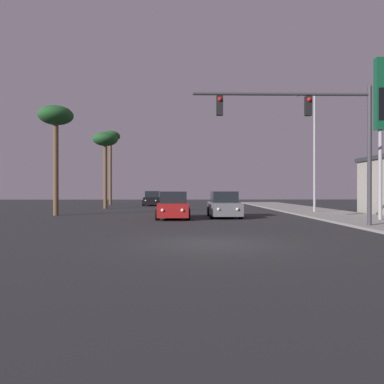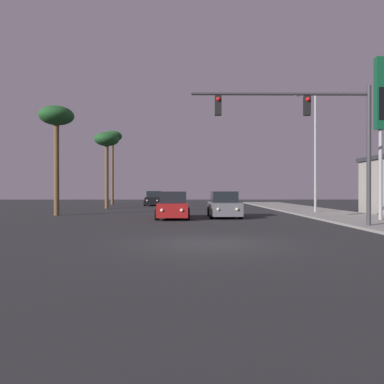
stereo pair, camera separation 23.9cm
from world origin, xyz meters
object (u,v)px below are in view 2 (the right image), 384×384
Objects in this scene: palm_tree_near at (56,121)px; traffic_light_mast at (316,125)px; car_grey at (224,206)px; street_lamp at (314,146)px; car_red at (173,206)px; palm_tree_mid at (107,143)px; car_black at (154,199)px; palm_tree_far at (112,141)px.

traffic_light_mast is at bearing -30.62° from palm_tree_near.
palm_tree_near reaches higher than traffic_light_mast.
street_lamp is at bearing -152.91° from car_grey.
car_red is (-3.26, -1.02, 0.00)m from car_grey.
palm_tree_near is at bearing -174.40° from street_lamp.
street_lamp reaches higher than palm_tree_near.
car_grey is at bearing -49.63° from palm_tree_mid.
car_black is 0.48× the size of palm_tree_far.
car_grey is at bearing 117.52° from traffic_light_mast.
palm_tree_mid is (-10.23, 12.04, 5.61)m from car_grey.
traffic_light_mast is (6.88, -5.93, 4.02)m from car_red.
car_grey is (6.31, -19.23, 0.00)m from car_black.
palm_tree_far is at bearing -70.34° from car_red.
car_red is 0.59× the size of palm_tree_mid.
car_red is at bearing 16.01° from car_grey.
palm_tree_near reaches higher than car_red.
traffic_light_mast is 0.92× the size of palm_tree_far.
street_lamp reaches higher than traffic_light_mast.
street_lamp reaches higher than palm_tree_far.
car_red is at bearing -61.89° from palm_tree_mid.
car_grey is 0.59× the size of palm_tree_mid.
car_black is 28.29m from traffic_light_mast.
palm_tree_mid is (-6.97, 13.06, 5.61)m from car_red.
car_black is 0.52× the size of traffic_light_mast.
street_lamp is at bearing 72.00° from traffic_light_mast.
palm_tree_near is at bearing -11.38° from car_grey.
palm_tree_near is (-1.33, -10.00, 0.25)m from palm_tree_mid.
palm_tree_mid is at bearing -62.38° from car_red.
palm_tree_far is (-8.46, 23.06, 7.15)m from car_red.
car_red is 10.61m from palm_tree_near.
car_red is 12.28m from street_lamp.
palm_tree_near is 0.84× the size of palm_tree_far.
car_black is 1.00× the size of car_red.
car_black is at bearing 110.77° from traffic_light_mast.
street_lamp is at bearing -43.93° from palm_tree_far.
palm_tree_near is at bearing -89.54° from palm_tree_far.
car_black and car_red have the same top height.
palm_tree_near reaches higher than car_black.
traffic_light_mast is at bearing -53.88° from palm_tree_mid.
car_black is at bearing 131.19° from street_lamp.
palm_tree_far is at bearing -28.50° from car_black.
palm_tree_near is at bearing -97.56° from palm_tree_mid.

